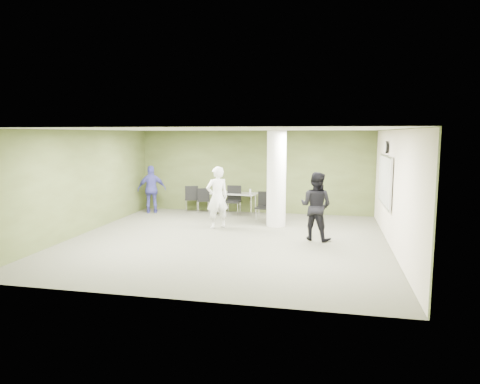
% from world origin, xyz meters
% --- Properties ---
extents(floor, '(8.00, 8.00, 0.00)m').
position_xyz_m(floor, '(0.00, 0.00, 0.00)').
color(floor, '#4E4C3D').
rests_on(floor, ground).
extents(ceiling, '(8.00, 8.00, 0.00)m').
position_xyz_m(ceiling, '(0.00, 0.00, 2.80)').
color(ceiling, white).
rests_on(ceiling, wall_back).
extents(wall_back, '(8.00, 2.80, 0.02)m').
position_xyz_m(wall_back, '(0.00, 4.00, 1.40)').
color(wall_back, '#434C24').
rests_on(wall_back, floor).
extents(wall_left, '(0.02, 8.00, 2.80)m').
position_xyz_m(wall_left, '(-4.00, 0.00, 1.40)').
color(wall_left, '#434C24').
rests_on(wall_left, floor).
extents(wall_right_cream, '(0.02, 8.00, 2.80)m').
position_xyz_m(wall_right_cream, '(4.00, 0.00, 1.40)').
color(wall_right_cream, beige).
rests_on(wall_right_cream, floor).
extents(column, '(0.56, 0.56, 2.80)m').
position_xyz_m(column, '(1.00, 2.00, 1.40)').
color(column, silver).
rests_on(column, floor).
extents(whiteboard, '(0.05, 2.30, 1.30)m').
position_xyz_m(whiteboard, '(3.92, 1.20, 1.50)').
color(whiteboard, silver).
rests_on(whiteboard, wall_right_cream).
extents(wall_clock, '(0.06, 0.32, 0.32)m').
position_xyz_m(wall_clock, '(3.92, 1.20, 2.35)').
color(wall_clock, black).
rests_on(wall_clock, wall_right_cream).
extents(folding_table, '(1.57, 0.81, 0.97)m').
position_xyz_m(folding_table, '(-0.61, 3.54, 0.67)').
color(folding_table, gray).
rests_on(folding_table, floor).
extents(wastebasket, '(0.26, 0.26, 0.30)m').
position_xyz_m(wastebasket, '(-1.30, 3.32, 0.15)').
color(wastebasket, '#4C4C4C').
rests_on(wastebasket, floor).
extents(chair_back_left, '(0.59, 0.59, 0.93)m').
position_xyz_m(chair_back_left, '(-2.12, 3.57, 0.54)').
color(chair_back_left, black).
rests_on(chair_back_left, floor).
extents(chair_back_right, '(0.55, 0.55, 0.86)m').
position_xyz_m(chair_back_right, '(-1.71, 3.58, 0.50)').
color(chair_back_right, black).
rests_on(chair_back_right, floor).
extents(chair_table_left, '(0.50, 0.50, 0.99)m').
position_xyz_m(chair_table_left, '(-0.58, 3.28, 0.58)').
color(chair_table_left, black).
rests_on(chair_table_left, floor).
extents(chair_table_right, '(0.49, 0.49, 0.92)m').
position_xyz_m(chair_table_right, '(0.57, 2.52, 0.54)').
color(chair_table_right, black).
rests_on(chair_table_right, floor).
extents(woman_white, '(0.78, 0.72, 1.78)m').
position_xyz_m(woman_white, '(-0.60, 1.31, 0.89)').
color(woman_white, white).
rests_on(woman_white, floor).
extents(man_black, '(1.03, 0.92, 1.74)m').
position_xyz_m(man_black, '(2.20, 0.52, 0.87)').
color(man_black, black).
rests_on(man_black, floor).
extents(man_blue, '(1.03, 0.72, 1.63)m').
position_xyz_m(man_blue, '(-3.40, 3.15, 0.81)').
color(man_blue, '#3F3E9B').
rests_on(man_blue, floor).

